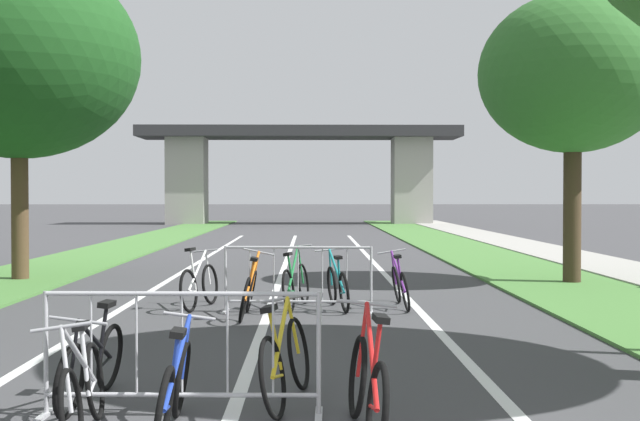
{
  "coord_description": "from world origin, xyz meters",
  "views": [
    {
      "loc": [
        0.66,
        -2.91,
        1.86
      ],
      "look_at": [
        0.95,
        20.36,
        1.39
      ],
      "focal_mm": 44.89,
      "sensor_mm": 36.0,
      "label": 1
    }
  ],
  "objects_px": {
    "tree_left_oak_mid": "(19,57)",
    "bicycle_blue_2": "(174,389)",
    "crowd_barrier_nearest": "(182,354)",
    "bicycle_purple_6": "(400,285)",
    "bicycle_orange_9": "(249,293)",
    "bicycle_red_3": "(367,387)",
    "bicycle_teal_5": "(338,286)",
    "bicycle_white_7": "(199,285)",
    "bicycle_green_1": "(296,284)",
    "bicycle_yellow_4": "(286,361)",
    "bicycle_silver_8": "(83,390)",
    "crowd_barrier_second": "(298,280)",
    "tree_right_cypress_far": "(573,74)",
    "bicycle_black_0": "(92,364)"
  },
  "relations": [
    {
      "from": "tree_left_oak_mid",
      "to": "bicycle_blue_2",
      "type": "height_order",
      "value": "tree_left_oak_mid"
    },
    {
      "from": "crowd_barrier_nearest",
      "to": "bicycle_blue_2",
      "type": "height_order",
      "value": "crowd_barrier_nearest"
    },
    {
      "from": "bicycle_purple_6",
      "to": "bicycle_orange_9",
      "type": "height_order",
      "value": "bicycle_orange_9"
    },
    {
      "from": "bicycle_red_3",
      "to": "bicycle_purple_6",
      "type": "relative_size",
      "value": 1.03
    },
    {
      "from": "tree_left_oak_mid",
      "to": "bicycle_purple_6",
      "type": "relative_size",
      "value": 4.13
    },
    {
      "from": "bicycle_blue_2",
      "to": "bicycle_purple_6",
      "type": "relative_size",
      "value": 0.97
    },
    {
      "from": "bicycle_teal_5",
      "to": "bicycle_white_7",
      "type": "height_order",
      "value": "bicycle_white_7"
    },
    {
      "from": "bicycle_green_1",
      "to": "bicycle_red_3",
      "type": "relative_size",
      "value": 1.0
    },
    {
      "from": "bicycle_red_3",
      "to": "bicycle_yellow_4",
      "type": "xyz_separation_m",
      "value": [
        -0.65,
        0.99,
        0.0
      ]
    },
    {
      "from": "tree_left_oak_mid",
      "to": "bicycle_silver_8",
      "type": "relative_size",
      "value": 4.35
    },
    {
      "from": "crowd_barrier_second",
      "to": "bicycle_purple_6",
      "type": "xyz_separation_m",
      "value": [
        1.67,
        0.57,
        -0.15
      ]
    },
    {
      "from": "tree_left_oak_mid",
      "to": "bicycle_teal_5",
      "type": "relative_size",
      "value": 4.19
    },
    {
      "from": "bicycle_red_3",
      "to": "bicycle_silver_8",
      "type": "height_order",
      "value": "bicycle_red_3"
    },
    {
      "from": "tree_right_cypress_far",
      "to": "bicycle_blue_2",
      "type": "relative_size",
      "value": 3.65
    },
    {
      "from": "crowd_barrier_nearest",
      "to": "tree_right_cypress_far",
      "type": "bearing_deg",
      "value": 56.41
    },
    {
      "from": "bicycle_green_1",
      "to": "bicycle_purple_6",
      "type": "relative_size",
      "value": 1.03
    },
    {
      "from": "crowd_barrier_nearest",
      "to": "bicycle_purple_6",
      "type": "height_order",
      "value": "crowd_barrier_nearest"
    },
    {
      "from": "bicycle_purple_6",
      "to": "bicycle_black_0",
      "type": "bearing_deg",
      "value": -121.13
    },
    {
      "from": "bicycle_white_7",
      "to": "bicycle_red_3",
      "type": "bearing_deg",
      "value": -59.03
    },
    {
      "from": "tree_right_cypress_far",
      "to": "bicycle_white_7",
      "type": "bearing_deg",
      "value": -154.67
    },
    {
      "from": "bicycle_teal_5",
      "to": "bicycle_silver_8",
      "type": "relative_size",
      "value": 1.04
    },
    {
      "from": "bicycle_blue_2",
      "to": "bicycle_silver_8",
      "type": "xyz_separation_m",
      "value": [
        -0.69,
        -0.04,
        0.0
      ]
    },
    {
      "from": "bicycle_white_7",
      "to": "bicycle_orange_9",
      "type": "height_order",
      "value": "bicycle_orange_9"
    },
    {
      "from": "crowd_barrier_second",
      "to": "bicycle_teal_5",
      "type": "xyz_separation_m",
      "value": [
        0.64,
        0.45,
        -0.15
      ]
    },
    {
      "from": "bicycle_green_1",
      "to": "bicycle_yellow_4",
      "type": "height_order",
      "value": "bicycle_green_1"
    },
    {
      "from": "bicycle_blue_2",
      "to": "bicycle_red_3",
      "type": "relative_size",
      "value": 0.94
    },
    {
      "from": "bicycle_blue_2",
      "to": "bicycle_purple_6",
      "type": "bearing_deg",
      "value": 68.0
    },
    {
      "from": "bicycle_green_1",
      "to": "bicycle_teal_5",
      "type": "height_order",
      "value": "bicycle_green_1"
    },
    {
      "from": "bicycle_green_1",
      "to": "bicycle_silver_8",
      "type": "xyz_separation_m",
      "value": [
        -1.5,
        -6.96,
        -0.03
      ]
    },
    {
      "from": "tree_right_cypress_far",
      "to": "bicycle_white_7",
      "type": "relative_size",
      "value": 3.68
    },
    {
      "from": "crowd_barrier_second",
      "to": "bicycle_red_3",
      "type": "relative_size",
      "value": 1.35
    },
    {
      "from": "bicycle_black_0",
      "to": "bicycle_silver_8",
      "type": "height_order",
      "value": "bicycle_silver_8"
    },
    {
      "from": "tree_left_oak_mid",
      "to": "bicycle_white_7",
      "type": "distance_m",
      "value": 7.53
    },
    {
      "from": "tree_right_cypress_far",
      "to": "bicycle_white_7",
      "type": "distance_m",
      "value": 8.94
    },
    {
      "from": "tree_right_cypress_far",
      "to": "bicycle_teal_5",
      "type": "distance_m",
      "value": 7.28
    },
    {
      "from": "crowd_barrier_nearest",
      "to": "bicycle_green_1",
      "type": "distance_m",
      "value": 6.45
    },
    {
      "from": "bicycle_green_1",
      "to": "bicycle_white_7",
      "type": "height_order",
      "value": "bicycle_green_1"
    },
    {
      "from": "bicycle_red_3",
      "to": "bicycle_teal_5",
      "type": "height_order",
      "value": "bicycle_red_3"
    },
    {
      "from": "bicycle_purple_6",
      "to": "bicycle_orange_9",
      "type": "distance_m",
      "value": 2.64
    },
    {
      "from": "bicycle_black_0",
      "to": "bicycle_white_7",
      "type": "bearing_deg",
      "value": -86.29
    },
    {
      "from": "crowd_barrier_second",
      "to": "bicycle_silver_8",
      "type": "height_order",
      "value": "crowd_barrier_second"
    },
    {
      "from": "bicycle_black_0",
      "to": "tree_left_oak_mid",
      "type": "bearing_deg",
      "value": -62.11
    },
    {
      "from": "crowd_barrier_nearest",
      "to": "bicycle_green_1",
      "type": "relative_size",
      "value": 1.35
    },
    {
      "from": "bicycle_yellow_4",
      "to": "bicycle_orange_9",
      "type": "xyz_separation_m",
      "value": [
        -0.71,
        4.94,
        -0.0
      ]
    },
    {
      "from": "crowd_barrier_nearest",
      "to": "bicycle_orange_9",
      "type": "height_order",
      "value": "crowd_barrier_nearest"
    },
    {
      "from": "tree_left_oak_mid",
      "to": "bicycle_silver_8",
      "type": "xyz_separation_m",
      "value": [
        4.5,
        -11.13,
        -4.44
      ]
    },
    {
      "from": "bicycle_green_1",
      "to": "bicycle_white_7",
      "type": "xyz_separation_m",
      "value": [
        -1.57,
        -0.02,
        -0.01
      ]
    },
    {
      "from": "bicycle_black_0",
      "to": "bicycle_purple_6",
      "type": "distance_m",
      "value": 6.91
    },
    {
      "from": "bicycle_black_0",
      "to": "bicycle_blue_2",
      "type": "xyz_separation_m",
      "value": [
        0.89,
        -0.94,
        0.0
      ]
    },
    {
      "from": "bicycle_teal_5",
      "to": "crowd_barrier_nearest",
      "type": "bearing_deg",
      "value": -112.88
    }
  ]
}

